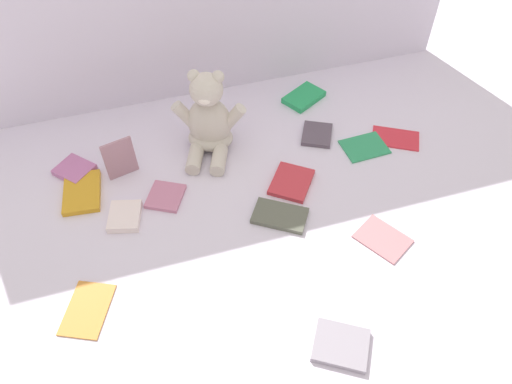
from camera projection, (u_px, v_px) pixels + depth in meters
The scene contains 16 objects.
ground_plane at pixel (252, 188), 1.31m from camera, with size 3.20×3.20×0.00m, color silver.
teddy_bear at pixel (209, 121), 1.35m from camera, with size 0.20×0.20×0.24m.
book_case_0 at pixel (365, 146), 1.41m from camera, with size 0.09×0.12×0.01m, color #2A935A.
book_case_1 at pixel (87, 309), 1.07m from camera, with size 0.09×0.13×0.01m, color orange.
book_case_2 at pixel (383, 238), 1.19m from camera, with size 0.09×0.12×0.01m, color #C0787E.
book_case_3 at pixel (304, 97), 1.55m from camera, with size 0.08×0.12×0.02m, color #239F56.
book_case_4 at pixel (341, 345), 1.01m from camera, with size 0.09×0.11×0.01m, color gray.
book_case_5 at pixel (291, 182), 1.31m from camera, with size 0.10×0.12×0.01m, color #C43039.
book_case_6 at pixel (166, 196), 1.28m from camera, with size 0.09×0.09×0.01m, color #BF6F8E.
book_case_7 at pixel (82, 192), 1.29m from camera, with size 0.09×0.14×0.01m, color orange.
book_case_8 at pixel (120, 158), 1.30m from camera, with size 0.08×0.01×0.11m, color #AA7988.
book_case_9 at pixel (317, 134), 1.44m from camera, with size 0.08×0.10×0.01m, color #514551.
book_case_10 at pixel (396, 138), 1.43m from camera, with size 0.08×0.13×0.01m, color red.
book_case_11 at pixel (74, 170), 1.34m from camera, with size 0.08×0.09×0.02m, color #B6659A.
book_case_12 at pixel (280, 216), 1.24m from camera, with size 0.08×0.13×0.01m, color #555848.
book_case_13 at pixel (125, 216), 1.23m from camera, with size 0.08×0.09×0.02m, color white.
Camera 1 is at (-0.24, -0.84, 0.98)m, focal length 34.95 mm.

